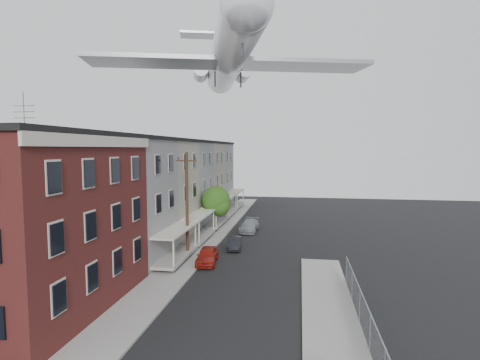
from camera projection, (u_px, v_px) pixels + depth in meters
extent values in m
cube|color=gray|center=(206.00, 241.00, 37.69)|extent=(3.00, 62.00, 0.12)
cube|color=gray|center=(334.00, 338.00, 18.24)|extent=(3.00, 26.00, 0.12)
cube|color=gray|center=(220.00, 241.00, 37.46)|extent=(0.15, 62.00, 0.14)
cube|color=gray|center=(304.00, 336.00, 18.47)|extent=(0.15, 26.00, 0.14)
cube|color=#381211|center=(23.00, 223.00, 21.59)|extent=(10.00, 12.00, 10.00)
cube|color=black|center=(19.00, 134.00, 21.16)|extent=(10.30, 12.30, 0.30)
cube|color=beige|center=(102.00, 141.00, 20.39)|extent=(0.16, 12.20, 0.60)
cylinder|color=#515156|center=(24.00, 112.00, 18.79)|extent=(0.04, 0.04, 2.00)
cube|color=#5E5E5C|center=(107.00, 201.00, 30.93)|extent=(10.00, 7.00, 10.00)
cube|color=black|center=(105.00, 138.00, 30.50)|extent=(10.25, 7.00, 0.30)
cube|color=gray|center=(176.00, 257.00, 30.37)|extent=(1.80, 6.40, 0.25)
cube|color=beige|center=(176.00, 230.00, 30.19)|extent=(1.90, 6.50, 0.15)
cube|color=gray|center=(142.00, 191.00, 37.82)|extent=(10.00, 7.00, 10.00)
cube|color=black|center=(141.00, 140.00, 37.39)|extent=(10.25, 7.00, 0.30)
cube|color=gray|center=(199.00, 237.00, 37.26)|extent=(1.80, 6.40, 0.25)
cube|color=beige|center=(199.00, 215.00, 37.07)|extent=(1.90, 6.50, 0.15)
cube|color=#5E5E5C|center=(167.00, 185.00, 44.71)|extent=(10.00, 7.00, 10.00)
cube|color=black|center=(166.00, 141.00, 44.28)|extent=(10.25, 7.00, 0.30)
cube|color=gray|center=(215.00, 223.00, 44.14)|extent=(1.80, 6.40, 0.25)
cube|color=beige|center=(215.00, 205.00, 43.96)|extent=(1.90, 6.50, 0.15)
cube|color=gray|center=(184.00, 180.00, 51.59)|extent=(10.00, 7.00, 10.00)
cube|color=black|center=(184.00, 142.00, 51.16)|extent=(10.25, 7.00, 0.30)
cube|color=gray|center=(226.00, 213.00, 51.03)|extent=(1.80, 6.40, 0.25)
cube|color=beige|center=(226.00, 197.00, 50.85)|extent=(1.90, 6.50, 0.15)
cube|color=#5E5E5C|center=(198.00, 176.00, 58.48)|extent=(10.00, 7.00, 10.00)
cube|color=black|center=(198.00, 143.00, 58.05)|extent=(10.25, 7.00, 0.30)
cube|color=gray|center=(235.00, 205.00, 57.92)|extent=(1.80, 6.40, 0.25)
cube|color=beige|center=(235.00, 191.00, 57.73)|extent=(1.90, 6.50, 0.15)
cylinder|color=gray|center=(370.00, 333.00, 16.94)|extent=(0.06, 0.06, 1.90)
cylinder|color=gray|center=(360.00, 306.00, 19.90)|extent=(0.06, 0.06, 1.90)
cylinder|color=gray|center=(352.00, 286.00, 22.85)|extent=(0.06, 0.06, 1.90)
cylinder|color=gray|center=(346.00, 270.00, 25.80)|extent=(0.06, 0.06, 1.90)
cube|color=gray|center=(371.00, 314.00, 16.87)|extent=(0.04, 18.00, 0.04)
cube|color=gray|center=(370.00, 333.00, 16.94)|extent=(0.02, 18.00, 1.80)
cylinder|color=black|center=(187.00, 206.00, 31.44)|extent=(0.26, 0.26, 9.00)
cube|color=black|center=(186.00, 161.00, 31.12)|extent=(1.80, 0.12, 0.12)
cylinder|color=black|center=(178.00, 158.00, 31.21)|extent=(0.08, 0.08, 0.25)
cylinder|color=black|center=(195.00, 158.00, 30.99)|extent=(0.08, 0.08, 0.25)
cylinder|color=black|center=(216.00, 222.00, 41.52)|extent=(0.24, 0.24, 2.40)
sphere|color=#214913|center=(216.00, 200.00, 41.32)|extent=(3.20, 3.20, 3.20)
sphere|color=#214913|center=(220.00, 206.00, 40.99)|extent=(2.24, 2.24, 2.24)
imported|color=maroon|center=(207.00, 255.00, 30.32)|extent=(1.98, 4.05, 1.33)
imported|color=black|center=(235.00, 243.00, 34.73)|extent=(1.52, 3.42, 1.09)
imported|color=gray|center=(249.00, 226.00, 42.09)|extent=(1.97, 4.54, 1.30)
cylinder|color=white|center=(229.00, 56.00, 31.03)|extent=(8.94, 22.20, 2.96)
sphere|color=white|center=(247.00, 5.00, 20.03)|extent=(2.96, 2.96, 2.96)
cone|color=white|center=(220.00, 80.00, 42.04)|extent=(3.61, 3.48, 2.96)
cube|color=#939399|center=(230.00, 64.00, 29.74)|extent=(22.45, 9.83, 0.32)
cylinder|color=#939399|center=(201.00, 72.00, 38.55)|extent=(2.44, 3.97, 1.48)
cylinder|color=#939399|center=(243.00, 73.00, 39.07)|extent=(2.44, 3.97, 1.48)
cube|color=white|center=(220.00, 56.00, 41.36)|extent=(1.19, 3.45, 5.19)
cube|color=#939399|center=(220.00, 36.00, 42.08)|extent=(9.12, 4.73, 0.23)
cylinder|color=#515156|center=(243.00, 46.00, 22.01)|extent=(0.15, 0.15, 1.11)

